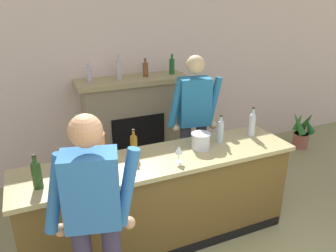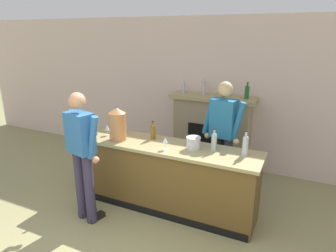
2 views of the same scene
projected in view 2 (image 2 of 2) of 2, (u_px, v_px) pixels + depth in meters
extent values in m
cube|color=beige|center=(218.00, 94.00, 5.52)|extent=(12.00, 0.07, 2.75)
cube|color=brown|center=(163.00, 177.00, 4.31)|extent=(2.66, 0.58, 0.93)
cube|color=tan|center=(162.00, 146.00, 4.16)|extent=(2.73, 0.65, 0.04)
cube|color=black|center=(153.00, 213.00, 4.17)|extent=(2.61, 0.01, 0.10)
cube|color=gray|center=(212.00, 134.00, 5.52)|extent=(1.35, 0.44, 1.32)
cube|color=black|center=(207.00, 148.00, 5.37)|extent=(0.74, 0.02, 0.85)
cube|color=tan|center=(213.00, 98.00, 5.29)|extent=(1.51, 0.52, 0.07)
cylinder|color=#B0A8BD|center=(184.00, 88.00, 5.48)|extent=(0.06, 0.06, 0.18)
cylinder|color=#B0A8BD|center=(184.00, 81.00, 5.45)|extent=(0.02, 0.02, 0.06)
cylinder|color=#B4ACB2|center=(204.00, 88.00, 5.32)|extent=(0.08, 0.08, 0.24)
cylinder|color=#B4ACB2|center=(204.00, 79.00, 5.27)|extent=(0.03, 0.03, 0.08)
cylinder|color=brown|center=(224.00, 91.00, 5.17)|extent=(0.08, 0.08, 0.19)
cylinder|color=brown|center=(224.00, 84.00, 5.14)|extent=(0.03, 0.03, 0.06)
cylinder|color=#1A5629|center=(247.00, 93.00, 5.01)|extent=(0.08, 0.08, 0.21)
cylinder|color=#1A5629|center=(248.00, 84.00, 4.97)|extent=(0.03, 0.03, 0.07)
cylinder|color=#352F49|center=(90.00, 189.00, 3.92)|extent=(0.13, 0.13, 0.99)
cube|color=black|center=(96.00, 217.00, 4.11)|extent=(0.16, 0.26, 0.07)
cylinder|color=#352F49|center=(80.00, 184.00, 4.04)|extent=(0.13, 0.13, 0.99)
cube|color=black|center=(88.00, 212.00, 4.23)|extent=(0.16, 0.26, 0.07)
cube|color=#2C64A5|center=(80.00, 133.00, 3.76)|extent=(0.40, 0.30, 0.52)
cylinder|color=#2C64A5|center=(93.00, 138.00, 3.64)|extent=(0.20, 0.08, 0.57)
sphere|color=tan|center=(96.00, 160.00, 3.74)|extent=(0.09, 0.09, 0.09)
cylinder|color=#2C64A5|center=(71.00, 130.00, 3.92)|extent=(0.20, 0.08, 0.57)
sphere|color=tan|center=(74.00, 151.00, 4.02)|extent=(0.09, 0.09, 0.09)
sphere|color=tan|center=(77.00, 101.00, 3.63)|extent=(0.21, 0.21, 0.21)
cylinder|color=#383B43|center=(215.00, 166.00, 4.61)|extent=(0.13, 0.13, 0.99)
cube|color=black|center=(211.00, 194.00, 4.70)|extent=(0.14, 0.25, 0.07)
cylinder|color=#383B43|center=(227.00, 169.00, 4.50)|extent=(0.13, 0.13, 0.99)
cube|color=black|center=(223.00, 198.00, 4.59)|extent=(0.14, 0.25, 0.07)
cube|color=teal|center=(224.00, 118.00, 4.33)|extent=(0.39, 0.28, 0.56)
cylinder|color=teal|center=(209.00, 116.00, 4.44)|extent=(0.20, 0.08, 0.57)
sphere|color=#D1B37D|center=(207.00, 136.00, 4.51)|extent=(0.09, 0.09, 0.09)
cylinder|color=teal|center=(238.00, 121.00, 4.18)|extent=(0.20, 0.08, 0.57)
sphere|color=#D1B37D|center=(236.00, 142.00, 4.26)|extent=(0.09, 0.09, 0.09)
sphere|color=#D1B37D|center=(225.00, 89.00, 4.20)|extent=(0.21, 0.21, 0.21)
cylinder|color=#BC7441|center=(118.00, 126.00, 4.29)|extent=(0.24, 0.24, 0.40)
cone|color=#BC7441|center=(117.00, 111.00, 4.21)|extent=(0.25, 0.25, 0.07)
cylinder|color=#B29333|center=(112.00, 138.00, 4.20)|extent=(0.02, 0.04, 0.02)
cylinder|color=silver|center=(193.00, 143.00, 3.98)|extent=(0.19, 0.19, 0.15)
cylinder|color=silver|center=(194.00, 138.00, 3.95)|extent=(0.20, 0.20, 0.01)
cylinder|color=#204018|center=(94.00, 129.00, 4.50)|extent=(0.08, 0.08, 0.20)
sphere|color=#204018|center=(94.00, 122.00, 4.47)|extent=(0.07, 0.07, 0.07)
cylinder|color=#204018|center=(93.00, 120.00, 4.46)|extent=(0.03, 0.03, 0.08)
cylinder|color=black|center=(93.00, 117.00, 4.45)|extent=(0.03, 0.03, 0.01)
cylinder|color=#ACB8BF|center=(245.00, 147.00, 3.74)|extent=(0.07, 0.07, 0.23)
sphere|color=#ACB8BF|center=(246.00, 138.00, 3.71)|extent=(0.07, 0.07, 0.07)
cylinder|color=#ACB8BF|center=(246.00, 135.00, 3.70)|extent=(0.03, 0.03, 0.09)
cylinder|color=black|center=(246.00, 131.00, 3.68)|extent=(0.03, 0.03, 0.01)
cylinder|color=brown|center=(153.00, 133.00, 4.34)|extent=(0.07, 0.07, 0.19)
sphere|color=brown|center=(153.00, 126.00, 4.31)|extent=(0.06, 0.06, 0.06)
cylinder|color=brown|center=(153.00, 124.00, 4.30)|extent=(0.03, 0.03, 0.07)
cylinder|color=black|center=(153.00, 121.00, 4.29)|extent=(0.03, 0.03, 0.01)
cylinder|color=#9EB0B4|center=(214.00, 143.00, 3.91)|extent=(0.07, 0.07, 0.21)
sphere|color=#9EB0B4|center=(214.00, 135.00, 3.88)|extent=(0.07, 0.07, 0.07)
cylinder|color=#9EB0B4|center=(214.00, 133.00, 3.87)|extent=(0.03, 0.03, 0.08)
cylinder|color=black|center=(215.00, 129.00, 3.86)|extent=(0.03, 0.03, 0.01)
cylinder|color=silver|center=(165.00, 149.00, 3.98)|extent=(0.07, 0.07, 0.01)
cylinder|color=silver|center=(165.00, 146.00, 3.96)|extent=(0.01, 0.01, 0.09)
cone|color=silver|center=(165.00, 140.00, 3.94)|extent=(0.07, 0.07, 0.07)
cylinder|color=silver|center=(108.00, 135.00, 4.52)|extent=(0.06, 0.06, 0.01)
cylinder|color=silver|center=(107.00, 133.00, 4.51)|extent=(0.01, 0.01, 0.07)
cone|color=silver|center=(107.00, 127.00, 4.49)|extent=(0.08, 0.08, 0.09)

